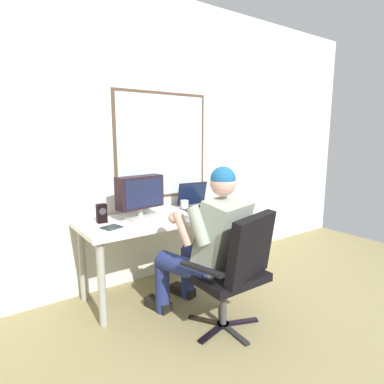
{
  "coord_description": "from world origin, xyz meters",
  "views": [
    {
      "loc": [
        -1.71,
        -0.75,
        1.46
      ],
      "look_at": [
        -0.22,
        1.36,
        1.0
      ],
      "focal_mm": 30.07,
      "sensor_mm": 36.0,
      "label": 1
    }
  ],
  "objects_px": {
    "person_seated": "(207,242)",
    "laptop": "(196,202)",
    "crt_monitor": "(140,193)",
    "desk_speaker": "(102,213)",
    "desk": "(164,226)",
    "cd_case": "(112,227)",
    "wine_glass": "(184,205)",
    "office_chair": "(236,265)"
  },
  "relations": [
    {
      "from": "crt_monitor",
      "to": "office_chair",
      "type": "bearing_deg",
      "value": -72.3
    },
    {
      "from": "desk",
      "to": "laptop",
      "type": "xyz_separation_m",
      "value": [
        0.43,
        0.08,
        0.16
      ]
    },
    {
      "from": "person_seated",
      "to": "laptop",
      "type": "distance_m",
      "value": 0.82
    },
    {
      "from": "desk_speaker",
      "to": "laptop",
      "type": "bearing_deg",
      "value": -1.18
    },
    {
      "from": "office_chair",
      "to": "laptop",
      "type": "xyz_separation_m",
      "value": [
        0.35,
        0.96,
        0.26
      ]
    },
    {
      "from": "desk",
      "to": "laptop",
      "type": "bearing_deg",
      "value": 10.62
    },
    {
      "from": "person_seated",
      "to": "cd_case",
      "type": "relative_size",
      "value": 7.22
    },
    {
      "from": "wine_glass",
      "to": "cd_case",
      "type": "bearing_deg",
      "value": 178.07
    },
    {
      "from": "person_seated",
      "to": "laptop",
      "type": "bearing_deg",
      "value": 59.94
    },
    {
      "from": "person_seated",
      "to": "crt_monitor",
      "type": "relative_size",
      "value": 2.81
    },
    {
      "from": "person_seated",
      "to": "desk_speaker",
      "type": "relative_size",
      "value": 7.68
    },
    {
      "from": "office_chair",
      "to": "desk_speaker",
      "type": "xyz_separation_m",
      "value": [
        -0.63,
        0.98,
        0.28
      ]
    },
    {
      "from": "desk",
      "to": "office_chair",
      "type": "relative_size",
      "value": 1.66
    },
    {
      "from": "office_chair",
      "to": "person_seated",
      "type": "bearing_deg",
      "value": 102.95
    },
    {
      "from": "desk_speaker",
      "to": "cd_case",
      "type": "relative_size",
      "value": 0.94
    },
    {
      "from": "desk",
      "to": "laptop",
      "type": "height_order",
      "value": "laptop"
    },
    {
      "from": "desk",
      "to": "laptop",
      "type": "relative_size",
      "value": 4.24
    },
    {
      "from": "desk_speaker",
      "to": "cd_case",
      "type": "bearing_deg",
      "value": -88.82
    },
    {
      "from": "person_seated",
      "to": "desk_speaker",
      "type": "bearing_deg",
      "value": 128.4
    },
    {
      "from": "office_chair",
      "to": "desk",
      "type": "bearing_deg",
      "value": 95.39
    },
    {
      "from": "crt_monitor",
      "to": "laptop",
      "type": "relative_size",
      "value": 1.22
    },
    {
      "from": "person_seated",
      "to": "laptop",
      "type": "xyz_separation_m",
      "value": [
        0.41,
        0.7,
        0.15
      ]
    },
    {
      "from": "person_seated",
      "to": "wine_glass",
      "type": "distance_m",
      "value": 0.54
    },
    {
      "from": "desk",
      "to": "wine_glass",
      "type": "bearing_deg",
      "value": -40.51
    },
    {
      "from": "desk",
      "to": "cd_case",
      "type": "xyz_separation_m",
      "value": [
        -0.54,
        -0.1,
        0.1
      ]
    },
    {
      "from": "wine_glass",
      "to": "cd_case",
      "type": "height_order",
      "value": "wine_glass"
    },
    {
      "from": "crt_monitor",
      "to": "desk",
      "type": "bearing_deg",
      "value": -12.13
    },
    {
      "from": "wine_glass",
      "to": "office_chair",
      "type": "bearing_deg",
      "value": -94.7
    },
    {
      "from": "office_chair",
      "to": "laptop",
      "type": "bearing_deg",
      "value": 70.3
    },
    {
      "from": "crt_monitor",
      "to": "laptop",
      "type": "bearing_deg",
      "value": 3.08
    },
    {
      "from": "wine_glass",
      "to": "desk_speaker",
      "type": "xyz_separation_m",
      "value": [
        -0.69,
        0.22,
        -0.02
      ]
    },
    {
      "from": "wine_glass",
      "to": "desk_speaker",
      "type": "height_order",
      "value": "desk_speaker"
    },
    {
      "from": "crt_monitor",
      "to": "desk_speaker",
      "type": "bearing_deg",
      "value": 170.75
    },
    {
      "from": "office_chair",
      "to": "crt_monitor",
      "type": "bearing_deg",
      "value": 107.7
    },
    {
      "from": "crt_monitor",
      "to": "desk_speaker",
      "type": "xyz_separation_m",
      "value": [
        -0.34,
        0.05,
        -0.14
      ]
    },
    {
      "from": "wine_glass",
      "to": "desk_speaker",
      "type": "relative_size",
      "value": 0.92
    },
    {
      "from": "wine_glass",
      "to": "cd_case",
      "type": "xyz_separation_m",
      "value": [
        -0.69,
        0.02,
        -0.1
      ]
    },
    {
      "from": "office_chair",
      "to": "cd_case",
      "type": "distance_m",
      "value": 1.02
    },
    {
      "from": "person_seated",
      "to": "crt_monitor",
      "type": "distance_m",
      "value": 0.77
    },
    {
      "from": "cd_case",
      "to": "crt_monitor",
      "type": "bearing_deg",
      "value": 23.96
    },
    {
      "from": "laptop",
      "to": "desk_speaker",
      "type": "height_order",
      "value": "laptop"
    },
    {
      "from": "desk",
      "to": "person_seated",
      "type": "relative_size",
      "value": 1.24
    }
  ]
}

